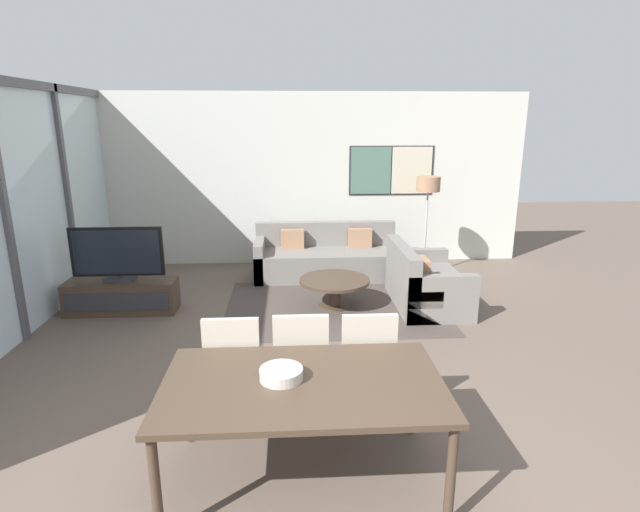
# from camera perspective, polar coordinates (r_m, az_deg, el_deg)

# --- Properties ---
(wall_back) EXTENTS (7.38, 0.09, 2.80)m
(wall_back) POSITION_cam_1_polar(r_m,az_deg,el_deg) (8.34, -1.76, 8.72)
(wall_back) COLOR silver
(wall_back) RESTS_ON ground_plane
(window_wall_left) EXTENTS (0.07, 5.97, 2.80)m
(window_wall_left) POSITION_cam_1_polar(r_m,az_deg,el_deg) (6.14, -32.64, 5.18)
(window_wall_left) COLOR silver
(window_wall_left) RESTS_ON ground_plane
(area_rug) EXTENTS (2.79, 2.12, 0.01)m
(area_rug) POSITION_cam_1_polar(r_m,az_deg,el_deg) (6.55, 1.65, -5.77)
(area_rug) COLOR #473D38
(area_rug) RESTS_ON ground_plane
(tv_console) EXTENTS (1.36, 0.43, 0.41)m
(tv_console) POSITION_cam_1_polar(r_m,az_deg,el_deg) (6.79, -21.70, -4.31)
(tv_console) COLOR #423326
(tv_console) RESTS_ON ground_plane
(television) EXTENTS (1.12, 0.20, 0.69)m
(television) POSITION_cam_1_polar(r_m,az_deg,el_deg) (6.64, -22.16, 0.14)
(television) COLOR #2D2D33
(television) RESTS_ON tv_console
(sofa_main) EXTENTS (2.21, 0.85, 0.80)m
(sofa_main) POSITION_cam_1_polar(r_m,az_deg,el_deg) (7.78, 0.77, -0.27)
(sofa_main) COLOR slate
(sofa_main) RESTS_ON ground_plane
(sofa_side) EXTENTS (0.85, 1.37, 0.80)m
(sofa_side) POSITION_cam_1_polar(r_m,az_deg,el_deg) (6.65, 11.60, -3.30)
(sofa_side) COLOR slate
(sofa_side) RESTS_ON ground_plane
(coffee_table) EXTENTS (0.91, 0.91, 0.38)m
(coffee_table) POSITION_cam_1_polar(r_m,az_deg,el_deg) (6.46, 1.66, -3.44)
(coffee_table) COLOR #423326
(coffee_table) RESTS_ON ground_plane
(dining_table) EXTENTS (1.81, 1.06, 0.73)m
(dining_table) POSITION_cam_1_polar(r_m,az_deg,el_deg) (3.34, -1.95, -15.04)
(dining_table) COLOR #423326
(dining_table) RESTS_ON ground_plane
(dining_chair_left) EXTENTS (0.46, 0.46, 0.94)m
(dining_chair_left) POSITION_cam_1_polar(r_m,az_deg,el_deg) (4.05, -9.80, -12.03)
(dining_chair_left) COLOR #B2A899
(dining_chair_left) RESTS_ON ground_plane
(dining_chair_centre) EXTENTS (0.46, 0.46, 0.94)m
(dining_chair_centre) POSITION_cam_1_polar(r_m,az_deg,el_deg) (4.05, -2.21, -11.79)
(dining_chair_centre) COLOR #B2A899
(dining_chair_centre) RESTS_ON ground_plane
(dining_chair_right) EXTENTS (0.46, 0.46, 0.94)m
(dining_chair_right) POSITION_cam_1_polar(r_m,az_deg,el_deg) (4.08, 5.34, -11.67)
(dining_chair_right) COLOR #B2A899
(dining_chair_right) RESTS_ON ground_plane
(fruit_bowl) EXTENTS (0.28, 0.28, 0.07)m
(fruit_bowl) POSITION_cam_1_polar(r_m,az_deg,el_deg) (3.32, -4.45, -13.20)
(fruit_bowl) COLOR #B7B2A8
(fruit_bowl) RESTS_ON dining_table
(floor_lamp) EXTENTS (0.35, 0.35, 1.55)m
(floor_lamp) POSITION_cam_1_polar(r_m,az_deg,el_deg) (7.71, 12.23, 7.20)
(floor_lamp) COLOR #2D2D33
(floor_lamp) RESTS_ON ground_plane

